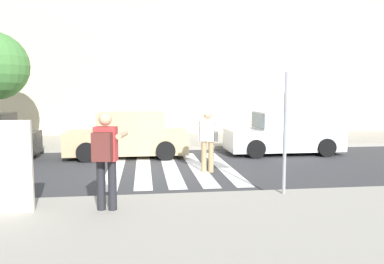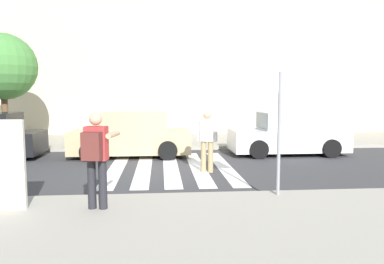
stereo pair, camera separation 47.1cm
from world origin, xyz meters
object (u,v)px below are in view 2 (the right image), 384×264
Objects in this scene: stop_sign at (280,93)px; street_tree_west at (3,67)px; pedestrian_crossing at (207,138)px; photographer_with_backpack at (96,152)px; parked_car_tan at (132,136)px; parked_car_white at (289,134)px.

street_tree_west is at bearing 136.57° from stop_sign.
street_tree_west is at bearing 145.52° from pedestrian_crossing.
street_tree_west is at bearing 119.77° from photographer_with_backpack.
photographer_with_backpack is 1.00× the size of pedestrian_crossing.
pedestrian_crossing is 0.42× the size of parked_car_tan.
parked_car_white is at bearing 40.63° from pedestrian_crossing.
photographer_with_backpack is 6.50m from parked_car_tan.
parked_car_white is (5.62, -0.00, 0.00)m from parked_car_tan.
photographer_with_backpack is (-3.51, -0.67, -1.03)m from stop_sign.
stop_sign reaches higher than parked_car_white.
stop_sign is 6.40m from parked_car_white.
stop_sign is 0.64× the size of street_tree_west.
stop_sign is 1.63× the size of pedestrian_crossing.
stop_sign is 0.69× the size of parked_car_white.
photographer_with_backpack is 0.39× the size of street_tree_west.
street_tree_west is (-10.74, 2.23, 2.51)m from parked_car_white.
pedestrian_crossing is at bearing 110.16° from stop_sign.
pedestrian_crossing is at bearing -51.38° from parked_car_tan.
parked_car_tan and parked_car_white have the same top height.
photographer_with_backpack is at bearing -60.23° from street_tree_west.
parked_car_white is (2.25, 5.81, -1.47)m from stop_sign.
photographer_with_backpack is 10.25m from street_tree_west.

